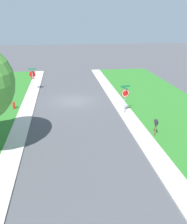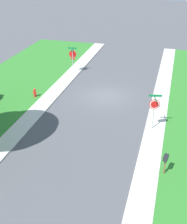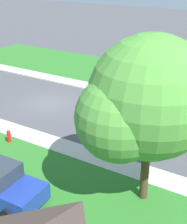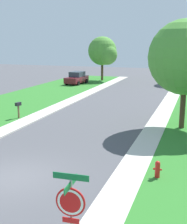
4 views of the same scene
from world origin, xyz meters
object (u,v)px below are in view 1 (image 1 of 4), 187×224
object	(u,v)px
stop_sign_near_corner	(33,76)
mailbox	(156,124)
fire_hydrant	(14,105)
stop_sign_far_corner	(125,95)

from	to	relation	value
stop_sign_near_corner	mailbox	world-z (taller)	stop_sign_near_corner
fire_hydrant	mailbox	xyz separation A→B (m)	(-11.59, 7.47, 0.57)
stop_sign_near_corner	mailbox	bearing A→B (deg)	126.38
stop_sign_far_corner	mailbox	xyz separation A→B (m)	(-1.16, 4.77, -0.88)
stop_sign_near_corner	fire_hydrant	size ratio (longest dim) A/B	3.34
stop_sign_near_corner	stop_sign_far_corner	distance (m)	12.95
fire_hydrant	stop_sign_near_corner	bearing A→B (deg)	-101.34
stop_sign_far_corner	mailbox	world-z (taller)	stop_sign_far_corner
stop_sign_near_corner	mailbox	xyz separation A→B (m)	(-10.29, 13.96, -0.87)
stop_sign_near_corner	mailbox	size ratio (longest dim) A/B	2.11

